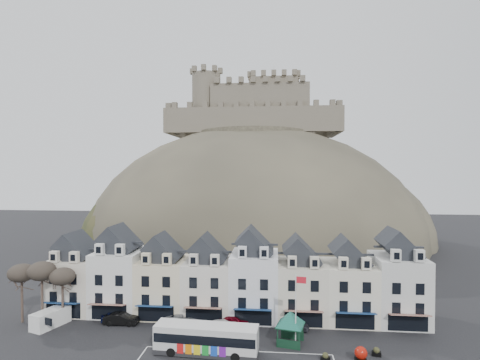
% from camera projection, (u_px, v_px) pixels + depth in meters
% --- Properties ---
extents(townhouse_terrace, '(54.40, 9.35, 11.80)m').
position_uv_depth(townhouse_terrace, '(233.00, 279.00, 55.15)').
color(townhouse_terrace, silver).
rests_on(townhouse_terrace, ground).
extents(castle_hill, '(100.00, 76.00, 68.00)m').
position_uv_depth(castle_hill, '(257.00, 244.00, 107.93)').
color(castle_hill, '#39362C').
rests_on(castle_hill, ground).
extents(castle, '(50.20, 22.20, 22.00)m').
position_uv_depth(castle, '(256.00, 108.00, 113.90)').
color(castle, '#6A6351').
rests_on(castle, ground).
extents(tree_left_far, '(3.61, 3.61, 8.24)m').
position_uv_depth(tree_left_far, '(22.00, 273.00, 52.35)').
color(tree_left_far, '#382B24').
rests_on(tree_left_far, ground).
extents(tree_left_mid, '(3.78, 3.78, 8.64)m').
position_uv_depth(tree_left_mid, '(42.00, 272.00, 52.07)').
color(tree_left_mid, '#382B24').
rests_on(tree_left_mid, ground).
extents(tree_left_near, '(3.43, 3.43, 7.84)m').
position_uv_depth(tree_left_near, '(62.00, 277.00, 51.81)').
color(tree_left_near, '#382B24').
rests_on(tree_left_near, ground).
extents(bus, '(12.19, 3.54, 3.40)m').
position_uv_depth(bus, '(206.00, 338.00, 43.45)').
color(bus, '#262628').
rests_on(bus, ground).
extents(bus_shelter, '(6.21, 6.21, 4.05)m').
position_uv_depth(bus_shelter, '(290.00, 319.00, 45.86)').
color(bus_shelter, '#10321F').
rests_on(bus_shelter, ground).
extents(red_buoy, '(1.39, 1.39, 1.72)m').
position_uv_depth(red_buoy, '(361.00, 354.00, 41.58)').
color(red_buoy, black).
rests_on(red_buoy, ground).
extents(flagpole, '(1.29, 0.28, 8.97)m').
position_uv_depth(flagpole, '(297.00, 306.00, 44.68)').
color(flagpole, silver).
rests_on(flagpole, ground).
extents(white_van, '(3.69, 5.44, 2.28)m').
position_uv_depth(white_van, '(51.00, 318.00, 51.06)').
color(white_van, white).
rests_on(white_van, ground).
extents(planter_west, '(1.08, 0.77, 0.98)m').
position_uv_depth(planter_west, '(325.00, 357.00, 41.78)').
color(planter_west, black).
rests_on(planter_west, ground).
extents(planter_east, '(1.10, 0.72, 1.03)m').
position_uv_depth(planter_east, '(376.00, 352.00, 42.94)').
color(planter_east, black).
rests_on(planter_east, ground).
extents(car_navy, '(4.37, 3.19, 1.38)m').
position_uv_depth(car_navy, '(116.00, 316.00, 52.81)').
color(car_navy, '#0B1138').
rests_on(car_navy, ground).
extents(car_black, '(4.83, 1.79, 1.58)m').
position_uv_depth(car_black, '(121.00, 319.00, 51.73)').
color(car_black, black).
rests_on(car_black, ground).
extents(car_silver, '(5.26, 3.50, 1.36)m').
position_uv_depth(car_silver, '(182.00, 320.00, 51.59)').
color(car_silver, gray).
rests_on(car_silver, ground).
extents(car_white, '(5.68, 3.78, 1.53)m').
position_uv_depth(car_white, '(223.00, 326.00, 49.35)').
color(car_white, white).
rests_on(car_white, ground).
extents(car_maroon, '(4.34, 2.29, 1.41)m').
position_uv_depth(car_maroon, '(234.00, 321.00, 51.26)').
color(car_maroon, '#640514').
rests_on(car_maroon, ground).
extents(car_charcoal, '(4.03, 2.36, 1.26)m').
position_uv_depth(car_charcoal, '(294.00, 325.00, 50.00)').
color(car_charcoal, black).
rests_on(car_charcoal, ground).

